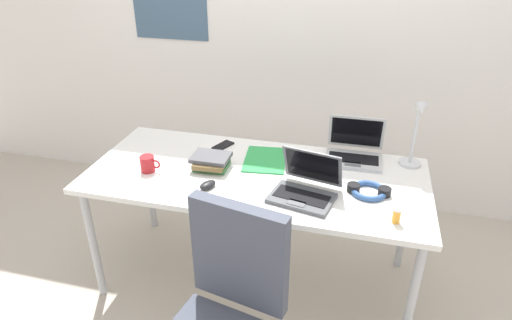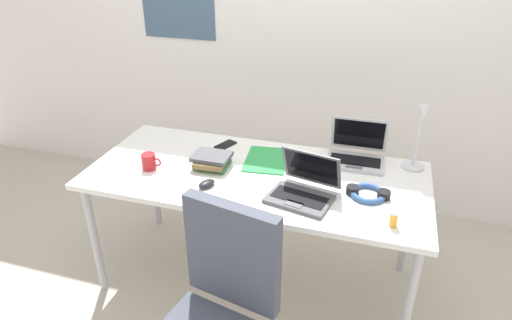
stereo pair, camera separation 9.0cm
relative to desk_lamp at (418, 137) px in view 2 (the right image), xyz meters
The scene contains 13 objects.
ground_plane 1.26m from the desk_lamp, 160.97° to the right, with size 12.00×12.00×0.00m, color #B7AD9E.
wall_back 1.21m from the desk_lamp, 134.21° to the left, with size 6.00×0.13×2.60m.
desk 0.88m from the desk_lamp, 160.97° to the right, with size 1.80×0.80×0.74m.
desk_lamp is the anchor object (origin of this frame).
laptop_back_left 0.34m from the desk_lamp, behind, with size 0.32×0.27×0.23m.
laptop_front_left 0.69m from the desk_lamp, 140.01° to the right, with size 0.35×0.33×0.22m.
computer_mouse 1.12m from the desk_lamp, 154.33° to the right, with size 0.06×0.10×0.03m, color black.
cell_phone 1.09m from the desk_lamp, behind, with size 0.06×0.14×0.01m, color black.
headphones 0.43m from the desk_lamp, 122.56° to the right, with size 0.21×0.18×0.04m.
pill_bottle 0.58m from the desk_lamp, 98.93° to the right, with size 0.04×0.04×0.08m.
book_stack 1.10m from the desk_lamp, 165.04° to the right, with size 0.20×0.18×0.07m.
paper_folder_back_left 0.82m from the desk_lamp, behind, with size 0.23×0.31×0.01m, color green.
coffee_mug 1.43m from the desk_lamp, 163.80° to the right, with size 0.11×0.08×0.09m.
Camera 2 is at (0.60, -1.97, 1.92)m, focal length 31.15 mm.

